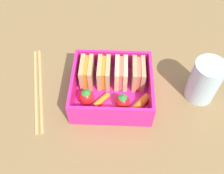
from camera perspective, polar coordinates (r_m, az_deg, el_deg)
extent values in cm
cube|color=olive|center=(53.18, 0.00, -2.36)|extent=(120.00, 120.00, 2.00)
cube|color=#F02592|center=(51.86, 0.00, -1.37)|extent=(15.83, 14.49, 1.20)
cube|color=#F02592|center=(53.95, 0.28, 6.46)|extent=(15.83, 0.60, 4.60)
cube|color=#F02592|center=(45.69, -0.33, -6.43)|extent=(15.83, 0.60, 4.60)
cube|color=#F02592|center=(50.26, -8.71, 0.80)|extent=(0.60, 13.29, 4.60)
cube|color=#F02592|center=(49.92, 8.77, 0.28)|extent=(0.60, 13.29, 4.60)
cube|color=tan|center=(51.62, -6.68, 3.41)|extent=(0.84, 5.71, 4.97)
cube|color=orange|center=(51.51, -5.75, 3.39)|extent=(0.84, 5.25, 4.57)
cube|color=tan|center=(51.41, -4.82, 3.36)|extent=(0.84, 5.71, 4.97)
cube|color=tan|center=(51.25, -2.79, 3.31)|extent=(0.84, 5.71, 4.97)
cube|color=orange|center=(51.19, -1.85, 3.29)|extent=(0.84, 5.25, 4.57)
cube|color=tan|center=(51.15, -0.90, 3.26)|extent=(0.84, 5.71, 4.97)
cube|color=beige|center=(51.11, 1.14, 3.20)|extent=(0.84, 5.71, 4.97)
cube|color=#D87259|center=(51.12, 2.09, 3.17)|extent=(0.84, 5.25, 4.57)
cube|color=beige|center=(51.14, 3.03, 3.14)|extent=(0.84, 5.71, 4.97)
cube|color=tan|center=(51.22, 5.07, 3.08)|extent=(0.84, 5.71, 4.97)
cube|color=#D87259|center=(51.28, 6.01, 3.05)|extent=(0.84, 5.25, 4.57)
cube|color=tan|center=(51.36, 6.95, 3.01)|extent=(0.84, 5.71, 4.97)
sphere|color=red|center=(49.02, -5.86, -2.31)|extent=(2.97, 2.97, 2.97)
cone|color=#308C30|center=(47.56, -6.04, -1.11)|extent=(1.78, 1.78, 0.60)
cylinder|color=orange|center=(49.54, -2.43, -3.01)|extent=(3.39, 3.57, 1.09)
sphere|color=red|center=(48.33, 2.38, -3.34)|extent=(2.81, 2.81, 2.81)
cone|color=green|center=(46.91, 2.45, -2.21)|extent=(1.68, 1.68, 0.60)
cylinder|color=orange|center=(48.95, 6.35, -3.99)|extent=(4.44, 4.83, 1.58)
cylinder|color=#DBB165|center=(55.41, -17.13, -0.15)|extent=(5.77, 21.53, 0.70)
cylinder|color=#DBB165|center=(55.24, -16.10, 0.01)|extent=(5.77, 21.53, 0.70)
cylinder|color=silver|center=(51.95, 20.38, 1.33)|extent=(5.98, 5.98, 9.20)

